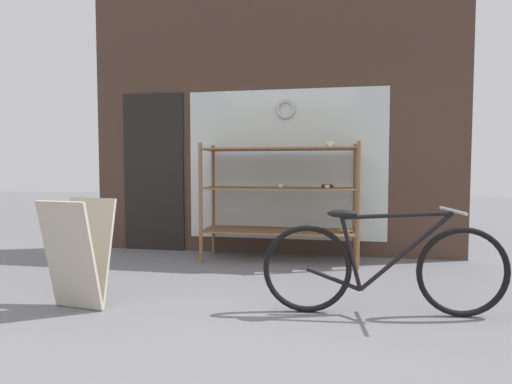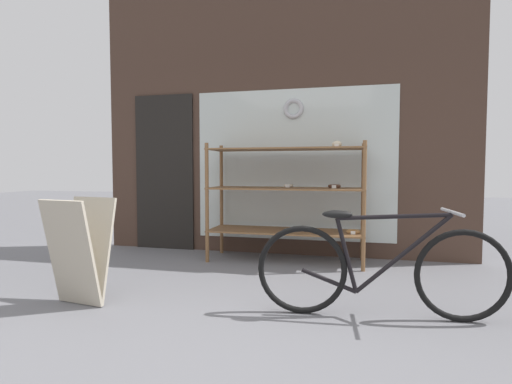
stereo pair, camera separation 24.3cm
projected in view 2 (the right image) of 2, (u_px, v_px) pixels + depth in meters
The scene contains 5 objects.
ground_plane at pixel (184, 357), 2.32m from camera, with size 30.00×30.00×0.00m, color slate.
storefront_facade at pixel (275, 117), 5.11m from camera, with size 4.79×0.13×3.64m.
display_case at pixel (288, 192), 4.70m from camera, with size 1.82×0.57×1.42m.
bicycle at pixel (379, 269), 2.93m from camera, with size 1.81×0.46×0.80m.
sandwich_board at pixel (80, 251), 3.21m from camera, with size 0.49×0.44×0.85m.
Camera 2 is at (0.94, -2.10, 1.09)m, focal length 28.00 mm.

